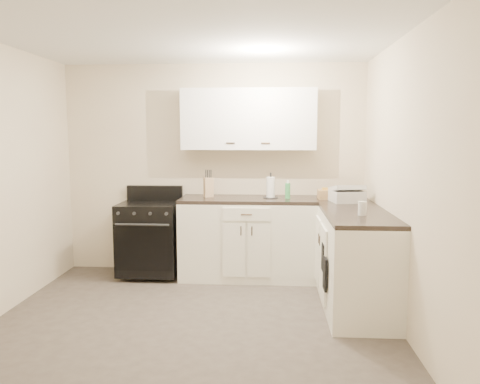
# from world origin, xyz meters

# --- Properties ---
(floor) EXTENTS (3.60, 3.60, 0.00)m
(floor) POSITION_xyz_m (0.00, 0.00, 0.00)
(floor) COLOR #473F38
(floor) RESTS_ON ground
(ceiling) EXTENTS (3.60, 3.60, 0.00)m
(ceiling) POSITION_xyz_m (0.00, 0.00, 2.50)
(ceiling) COLOR white
(ceiling) RESTS_ON wall_back
(wall_back) EXTENTS (3.60, 0.00, 3.60)m
(wall_back) POSITION_xyz_m (0.00, 1.80, 1.25)
(wall_back) COLOR beige
(wall_back) RESTS_ON ground
(wall_right) EXTENTS (0.00, 3.60, 3.60)m
(wall_right) POSITION_xyz_m (1.80, 0.00, 1.25)
(wall_right) COLOR beige
(wall_right) RESTS_ON ground
(wall_front) EXTENTS (3.60, 0.00, 3.60)m
(wall_front) POSITION_xyz_m (0.00, -1.80, 1.25)
(wall_front) COLOR beige
(wall_front) RESTS_ON ground
(base_cabinets_back) EXTENTS (1.55, 0.60, 0.90)m
(base_cabinets_back) POSITION_xyz_m (0.43, 1.50, 0.45)
(base_cabinets_back) COLOR white
(base_cabinets_back) RESTS_ON floor
(base_cabinets_right) EXTENTS (0.60, 1.90, 0.90)m
(base_cabinets_right) POSITION_xyz_m (1.50, 0.85, 0.45)
(base_cabinets_right) COLOR white
(base_cabinets_right) RESTS_ON floor
(countertop_back) EXTENTS (1.55, 0.60, 0.04)m
(countertop_back) POSITION_xyz_m (0.43, 1.50, 0.92)
(countertop_back) COLOR black
(countertop_back) RESTS_ON base_cabinets_back
(countertop_right) EXTENTS (0.60, 1.90, 0.04)m
(countertop_right) POSITION_xyz_m (1.50, 0.85, 0.92)
(countertop_right) COLOR black
(countertop_right) RESTS_ON base_cabinets_right
(upper_cabinets) EXTENTS (1.55, 0.30, 0.70)m
(upper_cabinets) POSITION_xyz_m (0.43, 1.65, 1.84)
(upper_cabinets) COLOR white
(upper_cabinets) RESTS_ON wall_back
(stove) EXTENTS (0.68, 0.58, 0.83)m
(stove) POSITION_xyz_m (-0.73, 1.48, 0.46)
(stove) COLOR black
(stove) RESTS_ON floor
(knife_block) EXTENTS (0.13, 0.13, 0.23)m
(knife_block) POSITION_xyz_m (-0.04, 1.56, 1.05)
(knife_block) COLOR tan
(knife_block) RESTS_ON countertop_back
(paper_towel) EXTENTS (0.11, 0.11, 0.24)m
(paper_towel) POSITION_xyz_m (0.69, 1.51, 1.06)
(paper_towel) COLOR white
(paper_towel) RESTS_ON countertop_back
(soap_bottle) EXTENTS (0.06, 0.06, 0.18)m
(soap_bottle) POSITION_xyz_m (0.88, 1.48, 1.03)
(soap_bottle) COLOR #41AB57
(soap_bottle) RESTS_ON countertop_back
(wicker_basket) EXTENTS (0.31, 0.21, 0.10)m
(wicker_basket) POSITION_xyz_m (1.38, 1.48, 0.99)
(wicker_basket) COLOR tan
(wicker_basket) RESTS_ON countertop_right
(countertop_grill) EXTENTS (0.38, 0.36, 0.12)m
(countertop_grill) POSITION_xyz_m (1.51, 1.25, 1.00)
(countertop_grill) COLOR silver
(countertop_grill) RESTS_ON countertop_right
(glass_jar) EXTENTS (0.09, 0.09, 0.13)m
(glass_jar) POSITION_xyz_m (1.51, 0.40, 1.00)
(glass_jar) COLOR silver
(glass_jar) RESTS_ON countertop_right
(oven_mitt_near) EXTENTS (0.02, 0.17, 0.30)m
(oven_mitt_near) POSITION_xyz_m (1.18, 0.29, 0.42)
(oven_mitt_near) COLOR black
(oven_mitt_near) RESTS_ON base_cabinets_right
(oven_mitt_far) EXTENTS (0.02, 0.15, 0.25)m
(oven_mitt_far) POSITION_xyz_m (1.18, 0.46, 0.53)
(oven_mitt_far) COLOR black
(oven_mitt_far) RESTS_ON base_cabinets_right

